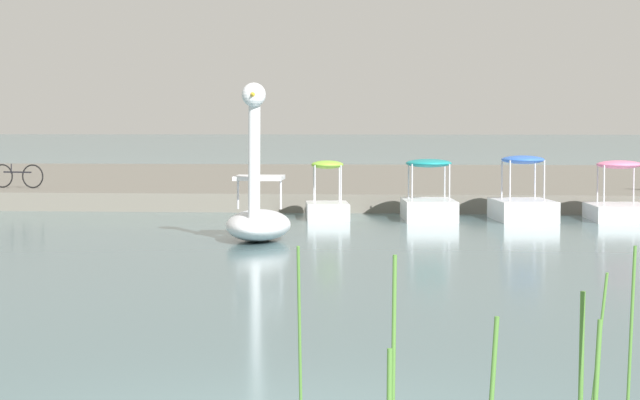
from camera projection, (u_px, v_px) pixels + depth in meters
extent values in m
cube|color=#6B665B|center=(411.00, 182.00, 45.99)|extent=(150.64, 25.08, 0.48)
ellipsoid|color=white|center=(259.00, 225.00, 25.75)|extent=(1.37, 2.65, 0.60)
cylinder|color=white|center=(254.00, 157.00, 24.84)|extent=(0.24, 0.38, 2.34)
sphere|color=white|center=(254.00, 95.00, 24.71)|extent=(0.47, 0.47, 0.45)
cone|color=yellow|center=(253.00, 94.00, 24.53)|extent=(0.26, 0.31, 0.25)
cube|color=white|center=(259.00, 178.00, 25.90)|extent=(0.99, 1.20, 0.08)
cylinder|color=silver|center=(238.00, 193.00, 25.94)|extent=(0.04, 0.04, 0.61)
cylinder|color=silver|center=(281.00, 193.00, 25.90)|extent=(0.04, 0.04, 0.61)
cube|color=white|center=(327.00, 211.00, 31.70)|extent=(1.22, 1.94, 0.39)
ellipsoid|color=#8CCC38|center=(327.00, 165.00, 31.64)|extent=(0.89, 1.03, 0.20)
cylinder|color=#B7B7BF|center=(314.00, 183.00, 32.02)|extent=(0.04, 0.04, 0.91)
cylinder|color=#B7B7BF|center=(339.00, 183.00, 32.05)|extent=(0.04, 0.04, 0.91)
cylinder|color=#B7B7BF|center=(315.00, 184.00, 31.28)|extent=(0.04, 0.04, 0.91)
cylinder|color=#B7B7BF|center=(341.00, 184.00, 31.30)|extent=(0.04, 0.04, 0.91)
cube|color=white|center=(429.00, 210.00, 31.37)|extent=(1.43, 2.48, 0.48)
ellipsoid|color=teal|center=(429.00, 163.00, 31.31)|extent=(1.22, 1.47, 0.20)
cylinder|color=#B7B7BF|center=(409.00, 180.00, 31.88)|extent=(0.04, 0.04, 0.86)
cylinder|color=#B7B7BF|center=(445.00, 180.00, 31.89)|extent=(0.04, 0.04, 0.86)
cylinder|color=#B7B7BF|center=(412.00, 182.00, 30.79)|extent=(0.04, 0.04, 0.86)
cylinder|color=#B7B7BF|center=(449.00, 182.00, 30.79)|extent=(0.04, 0.04, 0.86)
cube|color=white|center=(522.00, 210.00, 31.20)|extent=(1.59, 2.41, 0.48)
ellipsoid|color=blue|center=(523.00, 160.00, 31.13)|extent=(1.17, 1.42, 0.20)
cylinder|color=#B7B7BF|center=(502.00, 179.00, 31.65)|extent=(0.04, 0.04, 0.95)
cylinder|color=#B7B7BF|center=(535.00, 179.00, 31.69)|extent=(0.04, 0.04, 0.95)
cylinder|color=#B7B7BF|center=(510.00, 181.00, 30.63)|extent=(0.04, 0.04, 0.95)
cylinder|color=#B7B7BF|center=(544.00, 181.00, 30.66)|extent=(0.04, 0.04, 0.95)
cube|color=white|center=(619.00, 212.00, 31.17)|extent=(1.48, 2.31, 0.38)
ellipsoid|color=pink|center=(619.00, 165.00, 31.11)|extent=(1.14, 1.13, 0.20)
cylinder|color=#B7B7BF|center=(598.00, 184.00, 31.57)|extent=(0.04, 0.04, 0.94)
cylinder|color=#B7B7BF|center=(634.00, 184.00, 31.54)|extent=(0.04, 0.04, 0.94)
cylinder|color=#B7B7BF|center=(604.00, 185.00, 30.72)|extent=(0.04, 0.04, 0.94)
torus|color=black|center=(33.00, 176.00, 36.81)|extent=(0.66, 0.17, 0.67)
torus|color=black|center=(2.00, 176.00, 37.08)|extent=(0.66, 0.17, 0.67)
cube|color=black|center=(17.00, 172.00, 36.94)|extent=(0.85, 0.21, 0.04)
cylinder|color=black|center=(11.00, 169.00, 36.99)|extent=(0.03, 0.03, 0.28)
cylinder|color=#4C7F33|center=(300.00, 366.00, 8.20)|extent=(0.02, 0.24, 1.51)
cylinder|color=#4C7F33|center=(596.00, 371.00, 8.64)|extent=(0.14, 0.05, 1.30)
cylinder|color=#4C7F33|center=(492.00, 397.00, 8.43)|extent=(0.09, 0.05, 1.04)
cylinder|color=#4C7F33|center=(581.00, 379.00, 8.69)|extent=(0.04, 0.15, 1.17)
cylinder|color=#4C7F33|center=(630.00, 366.00, 8.22)|extent=(0.05, 0.14, 1.51)
cylinder|color=#4C7F33|center=(393.00, 371.00, 8.25)|extent=(0.04, 0.08, 1.45)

